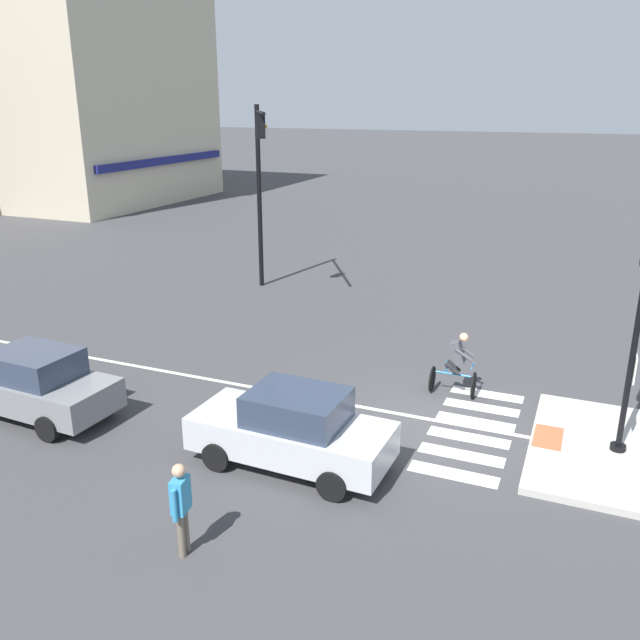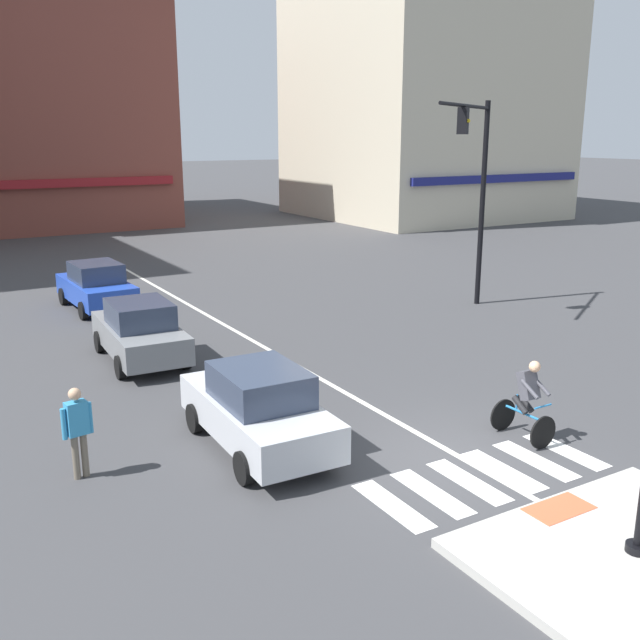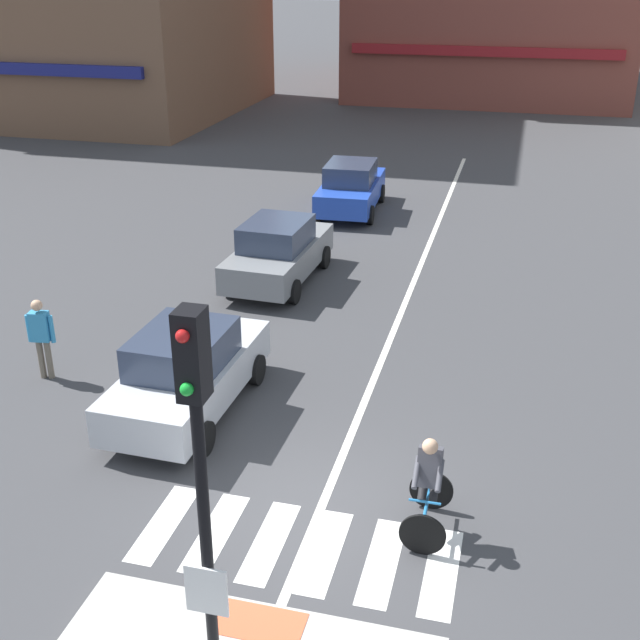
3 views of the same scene
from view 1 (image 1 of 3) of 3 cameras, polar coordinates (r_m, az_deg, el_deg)
name	(u,v)px [view 1 (image 1 of 3)]	position (r m, az deg, el deg)	size (l,w,h in m)	color
ground_plane	(439,423)	(15.70, 10.27, -8.80)	(300.00, 300.00, 0.00)	#3D3D3F
traffic_island	(617,453)	(15.45, 24.32, -10.43)	(4.56, 3.49, 0.15)	#B2AFA8
tactile_pad_front	(548,437)	(15.39, 19.13, -9.54)	(1.10, 0.60, 0.01)	#DB5B38
signal_pole	(639,319)	(14.34, 25.90, 0.08)	(0.44, 0.38, 4.82)	black
crosswalk_stripe_a	(453,474)	(13.82, 11.46, -12.93)	(0.44, 1.80, 0.01)	silver
crosswalk_stripe_b	(461,455)	(14.51, 12.14, -11.33)	(0.44, 1.80, 0.01)	silver
crosswalk_stripe_c	(469,437)	(15.22, 12.75, -9.88)	(0.44, 1.80, 0.01)	silver
crosswalk_stripe_d	(475,422)	(15.94, 13.30, -8.56)	(0.44, 1.80, 0.01)	silver
crosswalk_stripe_e	(481,407)	(16.67, 13.80, -7.35)	(0.44, 1.80, 0.01)	silver
crosswalk_stripe_f	(487,394)	(17.41, 14.25, -6.24)	(0.44, 1.80, 0.01)	silver
lane_centre_line	(99,359)	(20.12, -18.60, -3.23)	(0.14, 28.00, 0.01)	silver
traffic_light_mast	(260,173)	(25.11, -5.24, 12.52)	(4.16, 2.53, 6.98)	black
building_far_block	(64,61)	(53.44, -21.27, 20.17)	(16.14, 16.25, 19.47)	beige
car_silver_westbound_near	(293,429)	(13.49, -2.39, -9.41)	(1.93, 4.14, 1.64)	silver
car_grey_westbound_far	(34,383)	(16.91, -23.54, -5.05)	(1.98, 4.17, 1.64)	slate
cyclist	(457,363)	(16.89, 11.74, -3.64)	(0.67, 1.10, 1.68)	black
pedestrian_at_curb_left	(181,502)	(11.21, -11.94, -15.17)	(0.54, 0.27, 1.67)	#6B6051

